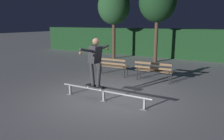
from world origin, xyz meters
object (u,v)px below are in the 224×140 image
Objects in this scene: skateboard at (96,86)px; skateboarder at (95,58)px; tree_far_left at (114,7)px; park_bench_left_center at (153,69)px; grind_rail at (104,93)px; tree_behind_benches at (158,2)px; park_bench_leftmost at (111,65)px.

skateboarder is at bearing -6.12° from skateboard.
park_bench_left_center is at bearing -45.13° from tree_far_left.
tree_far_left reaches higher than grind_rail.
tree_behind_benches reaches higher than tree_far_left.
grind_rail is 4.13× the size of skateboard.
tree_far_left is (-3.63, 7.59, 3.07)m from skateboard.
park_bench_leftmost is 0.34× the size of tree_far_left.
skateboard is at bearing -64.45° from tree_far_left.
tree_far_left is at bearing -178.87° from tree_behind_benches.
tree_behind_benches reaches higher than park_bench_left_center.
tree_far_left reaches higher than park_bench_leftmost.
grind_rail is 2.11× the size of skateboarder.
skateboard is at bearing 180.00° from grind_rail.
skateboard is 0.16× the size of tree_behind_benches.
park_bench_left_center is at bearing 0.00° from park_bench_leftmost.
skateboard is 8.95m from tree_far_left.
tree_behind_benches reaches higher than skateboard.
skateboard is 8.34m from tree_behind_benches.
skateboarder is (-0.30, -0.00, 1.10)m from grind_rail.
skateboard is 0.50× the size of park_bench_leftmost.
skateboarder is 0.31× the size of tree_behind_benches.
tree_far_left is (-2.44, 4.53, 2.96)m from park_bench_leftmost.
park_bench_leftmost is 1.00× the size of park_bench_left_center.
park_bench_left_center is (0.58, 3.06, 0.27)m from grind_rail.
skateboard is at bearing -68.80° from park_bench_leftmost.
skateboard is 0.51× the size of skateboarder.
skateboarder reaches higher than park_bench_leftmost.
park_bench_left_center is 0.32× the size of tree_behind_benches.
park_bench_left_center is 7.04m from tree_far_left.
grind_rail is at bearing 0.00° from skateboard.
park_bench_leftmost is (-1.19, 3.06, -0.83)m from skateboarder.
skateboard is at bearing 173.88° from skateboarder.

